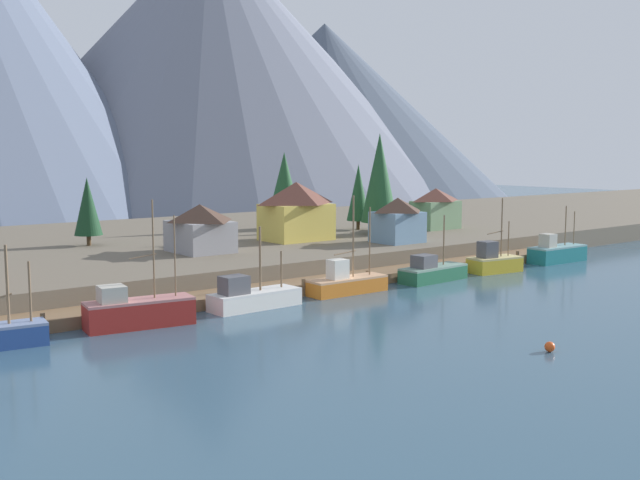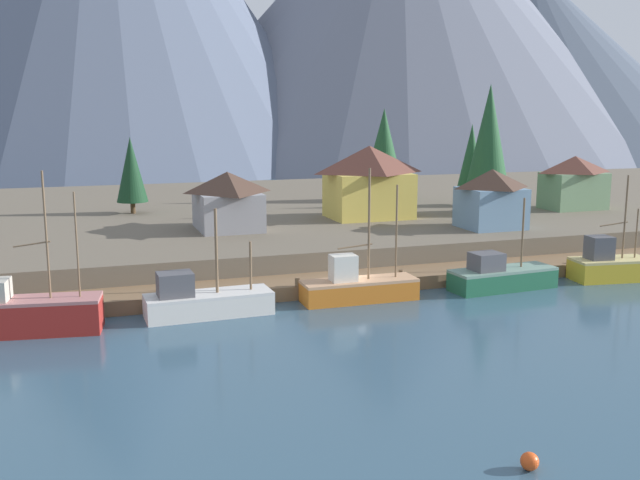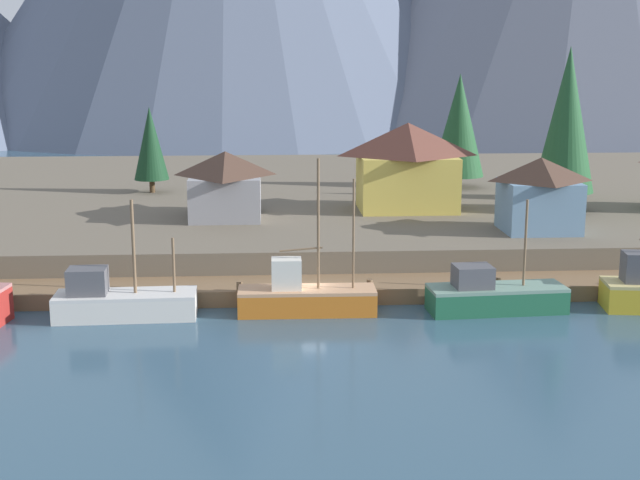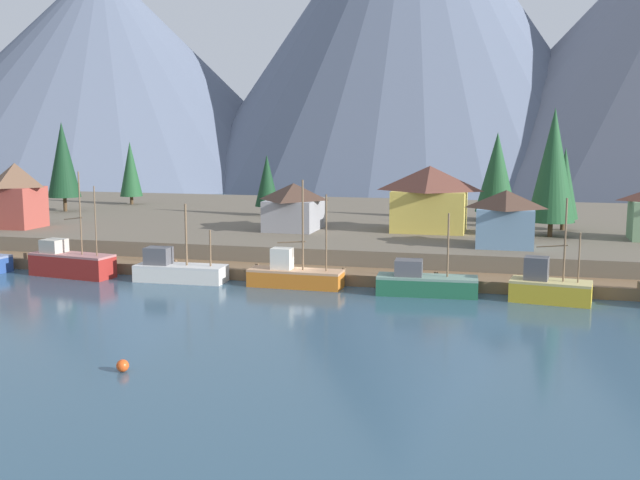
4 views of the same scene
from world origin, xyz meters
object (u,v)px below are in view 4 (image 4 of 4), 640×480
fishing_boat_red (71,263)px  conifer_mid_left (63,160)px  house_grey (294,206)px  house_red (16,195)px  channel_buoy (123,366)px  fishing_boat_orange (294,275)px  conifer_mid_right (553,165)px  house_yellow (429,198)px  conifer_back_left (267,181)px  fishing_boat_white (178,270)px  house_blue (505,218)px  fishing_boat_yellow (548,287)px  conifer_near_left (131,169)px  conifer_back_right (564,183)px  conifer_near_right (497,172)px  fishing_boat_green (425,283)px

fishing_boat_red → conifer_mid_left: conifer_mid_left is taller
house_grey → conifer_mid_left: size_ratio=0.58×
house_grey → fishing_boat_red: bearing=-130.3°
house_red → channel_buoy: (33.87, -36.72, -5.93)m
fishing_boat_orange → conifer_mid_right: bearing=42.2°
house_yellow → conifer_back_left: size_ratio=1.04×
fishing_boat_white → house_blue: house_blue is taller
fishing_boat_white → conifer_mid_right: conifer_mid_right is taller
fishing_boat_yellow → conifer_near_left: conifer_near_left is taller
fishing_boat_yellow → conifer_back_left: (-33.96, 31.82, 5.92)m
fishing_boat_white → house_grey: bearing=71.9°
house_yellow → fishing_boat_white: bearing=-133.9°
channel_buoy → fishing_boat_yellow: bearing=45.1°
house_grey → conifer_near_left: (-32.38, 22.48, 2.68)m
fishing_boat_red → conifer_back_left: size_ratio=1.23×
conifer_mid_right → channel_buoy: 51.33m
conifer_near_left → conifer_back_right: size_ratio=1.04×
fishing_boat_orange → house_red: bearing=162.2°
house_blue → conifer_near_right: 21.86m
house_blue → conifer_back_right: bearing=66.6°
house_grey → house_red: bearing=-169.1°
conifer_back_right → house_red: bearing=-167.6°
fishing_boat_red → fishing_boat_yellow: fishing_boat_red is taller
conifer_near_left → channel_buoy: 74.42m
conifer_mid_left → conifer_back_right: size_ratio=1.34×
house_red → house_blue: size_ratio=1.34×
channel_buoy → house_grey: bearing=93.6°
conifer_near_right → channel_buoy: 60.92m
fishing_boat_red → fishing_boat_white: fishing_boat_red is taller
channel_buoy → conifer_mid_right: bearing=60.5°
house_grey → conifer_near_right: conifer_near_right is taller
conifer_near_right → channel_buoy: bearing=-108.3°
fishing_boat_yellow → conifer_back_left: conifer_back_left is taller
fishing_boat_red → house_grey: fishing_boat_red is taller
fishing_boat_yellow → house_red: size_ratio=1.12×
house_yellow → house_grey: size_ratio=1.16×
fishing_boat_white → conifer_mid_right: 39.40m
fishing_boat_green → house_blue: 13.90m
house_grey → conifer_near_left: 39.51m
house_red → house_grey: size_ratio=1.04×
house_grey → conifer_near_left: conifer_near_left is taller
house_blue → fishing_boat_orange: bearing=-147.2°
house_yellow → conifer_near_left: bearing=157.0°
fishing_boat_red → house_blue: 41.01m
fishing_boat_red → house_grey: 25.12m
conifer_near_left → fishing_boat_white: bearing=-56.7°
house_yellow → house_blue: house_yellow is taller
house_yellow → conifer_back_left: 24.67m
fishing_boat_white → house_red: house_red is taller
fishing_boat_green → conifer_near_left: (-49.13, 41.15, 6.86)m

